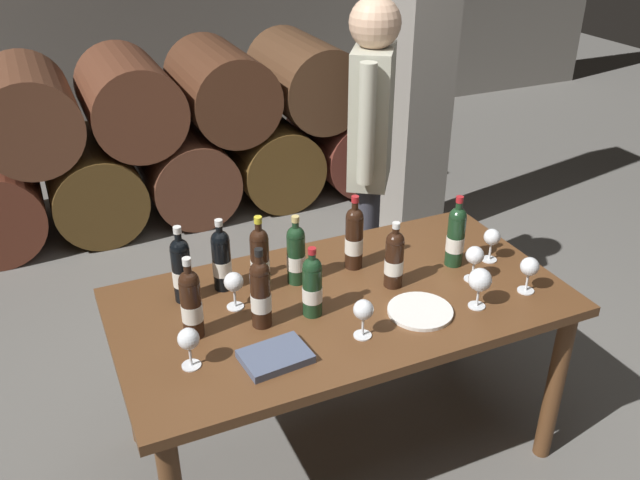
{
  "coord_description": "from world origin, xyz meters",
  "views": [
    {
      "loc": [
        -0.95,
        -1.93,
        2.19
      ],
      "look_at": [
        0.0,
        0.2,
        0.91
      ],
      "focal_mm": 38.12,
      "sensor_mm": 36.0,
      "label": 1
    }
  ],
  "objects_px": {
    "dining_table": "(341,318)",
    "wine_bottle_2": "(354,237)",
    "wine_bottle_5": "(395,259)",
    "wine_bottle_7": "(222,259)",
    "tasting_notebook": "(275,356)",
    "sommelier_presenting": "(370,143)",
    "wine_bottle_8": "(296,254)",
    "serving_plate": "(420,311)",
    "wine_glass_4": "(234,283)",
    "wine_glass_3": "(363,311)",
    "wine_glass_5": "(475,257)",
    "wine_bottle_9": "(192,304)",
    "wine_bottle_6": "(312,286)",
    "wine_glass_1": "(529,268)",
    "wine_glass_0": "(480,281)",
    "wine_bottle_1": "(261,293)",
    "wine_bottle_0": "(456,236)",
    "wine_glass_2": "(189,340)",
    "wine_bottle_3": "(260,259)",
    "wine_bottle_4": "(182,269)",
    "wine_glass_6": "(492,239)"
  },
  "relations": [
    {
      "from": "wine_glass_1",
      "to": "wine_bottle_7",
      "type": "bearing_deg",
      "value": 154.59
    },
    {
      "from": "wine_glass_0",
      "to": "wine_glass_3",
      "type": "relative_size",
      "value": 1.1
    },
    {
      "from": "tasting_notebook",
      "to": "wine_bottle_7",
      "type": "bearing_deg",
      "value": 87.64
    },
    {
      "from": "wine_bottle_0",
      "to": "serving_plate",
      "type": "distance_m",
      "value": 0.41
    },
    {
      "from": "wine_bottle_8",
      "to": "serving_plate",
      "type": "xyz_separation_m",
      "value": [
        0.33,
        -0.38,
        -0.12
      ]
    },
    {
      "from": "wine_bottle_1",
      "to": "wine_glass_5",
      "type": "relative_size",
      "value": 2.1
    },
    {
      "from": "wine_bottle_2",
      "to": "wine_bottle_5",
      "type": "relative_size",
      "value": 1.15
    },
    {
      "from": "wine_bottle_9",
      "to": "wine_glass_3",
      "type": "height_order",
      "value": "wine_bottle_9"
    },
    {
      "from": "wine_bottle_6",
      "to": "wine_glass_3",
      "type": "distance_m",
      "value": 0.22
    },
    {
      "from": "dining_table",
      "to": "wine_bottle_7",
      "type": "distance_m",
      "value": 0.51
    },
    {
      "from": "wine_bottle_2",
      "to": "wine_glass_6",
      "type": "relative_size",
      "value": 2.2
    },
    {
      "from": "wine_bottle_9",
      "to": "tasting_notebook",
      "type": "xyz_separation_m",
      "value": [
        0.21,
        -0.24,
        -0.12
      ]
    },
    {
      "from": "wine_bottle_0",
      "to": "wine_glass_1",
      "type": "relative_size",
      "value": 2.08
    },
    {
      "from": "wine_bottle_3",
      "to": "wine_bottle_4",
      "type": "xyz_separation_m",
      "value": [
        -0.29,
        0.05,
        -0.0
      ]
    },
    {
      "from": "wine_bottle_6",
      "to": "wine_glass_4",
      "type": "distance_m",
      "value": 0.29
    },
    {
      "from": "wine_bottle_3",
      "to": "wine_glass_0",
      "type": "distance_m",
      "value": 0.82
    },
    {
      "from": "wine_bottle_4",
      "to": "sommelier_presenting",
      "type": "height_order",
      "value": "sommelier_presenting"
    },
    {
      "from": "wine_bottle_5",
      "to": "wine_glass_2",
      "type": "height_order",
      "value": "wine_bottle_5"
    },
    {
      "from": "wine_bottle_6",
      "to": "serving_plate",
      "type": "distance_m",
      "value": 0.41
    },
    {
      "from": "wine_glass_3",
      "to": "wine_glass_5",
      "type": "xyz_separation_m",
      "value": [
        0.57,
        0.15,
        0.0
      ]
    },
    {
      "from": "tasting_notebook",
      "to": "wine_bottle_2",
      "type": "bearing_deg",
      "value": 35.33
    },
    {
      "from": "dining_table",
      "to": "wine_glass_5",
      "type": "relative_size",
      "value": 11.6
    },
    {
      "from": "wine_glass_4",
      "to": "serving_plate",
      "type": "relative_size",
      "value": 0.61
    },
    {
      "from": "sommelier_presenting",
      "to": "dining_table",
      "type": "bearing_deg",
      "value": -124.18
    },
    {
      "from": "serving_plate",
      "to": "wine_glass_2",
      "type": "bearing_deg",
      "value": 176.97
    },
    {
      "from": "wine_bottle_6",
      "to": "wine_bottle_7",
      "type": "height_order",
      "value": "wine_bottle_7"
    },
    {
      "from": "wine_glass_5",
      "to": "tasting_notebook",
      "type": "distance_m",
      "value": 0.91
    },
    {
      "from": "wine_bottle_8",
      "to": "wine_glass_4",
      "type": "distance_m",
      "value": 0.29
    },
    {
      "from": "wine_bottle_9",
      "to": "wine_glass_4",
      "type": "distance_m",
      "value": 0.21
    },
    {
      "from": "wine_bottle_4",
      "to": "wine_bottle_8",
      "type": "bearing_deg",
      "value": -7.31
    },
    {
      "from": "wine_bottle_4",
      "to": "sommelier_presenting",
      "type": "distance_m",
      "value": 1.18
    },
    {
      "from": "wine_glass_4",
      "to": "wine_glass_2",
      "type": "bearing_deg",
      "value": -131.56
    },
    {
      "from": "dining_table",
      "to": "sommelier_presenting",
      "type": "bearing_deg",
      "value": 55.82
    },
    {
      "from": "wine_bottle_5",
      "to": "wine_bottle_7",
      "type": "xyz_separation_m",
      "value": [
        -0.61,
        0.26,
        0.01
      ]
    },
    {
      "from": "wine_bottle_2",
      "to": "tasting_notebook",
      "type": "bearing_deg",
      "value": -139.37
    },
    {
      "from": "dining_table",
      "to": "wine_bottle_2",
      "type": "height_order",
      "value": "wine_bottle_2"
    },
    {
      "from": "wine_bottle_8",
      "to": "wine_glass_3",
      "type": "xyz_separation_m",
      "value": [
        0.07,
        -0.42,
        -0.02
      ]
    },
    {
      "from": "wine_bottle_9",
      "to": "wine_glass_4",
      "type": "bearing_deg",
      "value": 30.87
    },
    {
      "from": "wine_glass_1",
      "to": "wine_glass_5",
      "type": "height_order",
      "value": "same"
    },
    {
      "from": "wine_bottle_3",
      "to": "wine_glass_4",
      "type": "relative_size",
      "value": 2.12
    },
    {
      "from": "wine_bottle_1",
      "to": "wine_glass_0",
      "type": "distance_m",
      "value": 0.8
    },
    {
      "from": "wine_bottle_0",
      "to": "wine_bottle_1",
      "type": "height_order",
      "value": "wine_bottle_1"
    },
    {
      "from": "wine_bottle_5",
      "to": "wine_glass_1",
      "type": "relative_size",
      "value": 1.87
    },
    {
      "from": "wine_bottle_0",
      "to": "wine_bottle_7",
      "type": "bearing_deg",
      "value": 166.95
    },
    {
      "from": "wine_glass_2",
      "to": "dining_table",
      "type": "bearing_deg",
      "value": 14.53
    },
    {
      "from": "wine_bottle_6",
      "to": "wine_glass_2",
      "type": "bearing_deg",
      "value": -166.82
    },
    {
      "from": "serving_plate",
      "to": "wine_bottle_5",
      "type": "bearing_deg",
      "value": 89.51
    },
    {
      "from": "tasting_notebook",
      "to": "sommelier_presenting",
      "type": "relative_size",
      "value": 0.13
    },
    {
      "from": "sommelier_presenting",
      "to": "wine_glass_0",
      "type": "bearing_deg",
      "value": -94.36
    },
    {
      "from": "wine_bottle_6",
      "to": "wine_glass_4",
      "type": "height_order",
      "value": "wine_bottle_6"
    }
  ]
}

